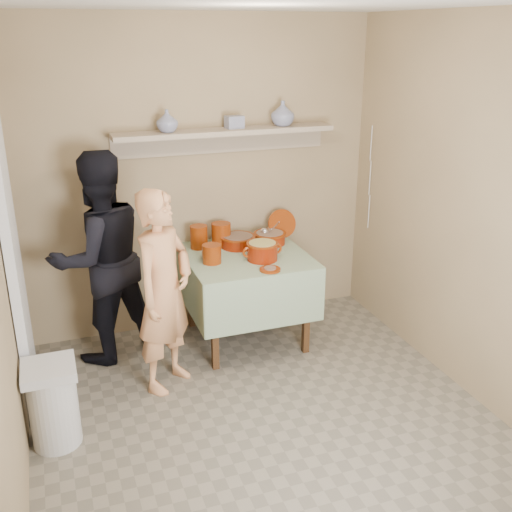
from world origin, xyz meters
name	(u,v)px	position (x,y,z in m)	size (l,w,h in m)	color
ground	(273,433)	(0.00, 0.00, 0.00)	(3.50, 3.50, 0.00)	#756C5C
tile_panel	(15,268)	(-1.46, 0.95, 1.00)	(0.06, 0.70, 2.00)	silver
plate_stack_a	(199,237)	(-0.06, 1.56, 0.86)	(0.15, 0.15, 0.19)	#6D1E01
plate_stack_b	(221,234)	(0.13, 1.56, 0.86)	(0.16, 0.16, 0.19)	#6D1E01
bowl_stack	(212,254)	(-0.06, 1.20, 0.84)	(0.15, 0.15, 0.15)	#6D1E01
empty_bowl	(211,255)	(-0.03, 1.31, 0.78)	(0.15, 0.15, 0.04)	#6D1E01
propped_lid	(282,224)	(0.69, 1.60, 0.88)	(0.25, 0.25, 0.02)	#6D1E01
vase_right	(283,113)	(0.69, 1.62, 1.82)	(0.19, 0.19, 0.20)	navy
vase_left	(167,121)	(-0.27, 1.61, 1.81)	(0.17, 0.17, 0.17)	navy
ceramic_box	(234,122)	(0.28, 1.63, 1.77)	(0.14, 0.10, 0.10)	navy
person_cook	(164,292)	(-0.51, 0.82, 0.74)	(0.54, 0.35, 1.48)	tan
person_helper	(100,259)	(-0.88, 1.40, 0.83)	(0.81, 0.63, 1.66)	black
room_shell	(276,193)	(0.00, 0.00, 1.61)	(3.04, 3.54, 2.62)	#9C845F
serving_table	(246,268)	(0.25, 1.28, 0.64)	(0.97, 0.97, 0.76)	#4C2D16
cazuela_meat_a	(238,240)	(0.25, 1.47, 0.82)	(0.30, 0.30, 0.10)	#651104
cazuela_meat_b	(270,237)	(0.53, 1.46, 0.82)	(0.28, 0.28, 0.10)	#651104
ladle	(265,231)	(0.49, 1.47, 0.87)	(0.08, 0.26, 0.19)	silver
cazuela_rice	(262,250)	(0.34, 1.13, 0.85)	(0.33, 0.25, 0.14)	#651104
front_plate	(270,269)	(0.31, 0.89, 0.77)	(0.16, 0.16, 0.03)	#6D1E01
wall_shelf	(224,134)	(0.20, 1.65, 1.67)	(1.80, 0.25, 0.21)	tan
trash_bin	(53,404)	(-1.32, 0.38, 0.28)	(0.32, 0.32, 0.56)	silver
electrical_cord	(370,178)	(1.47, 1.48, 1.25)	(0.01, 0.05, 0.90)	silver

